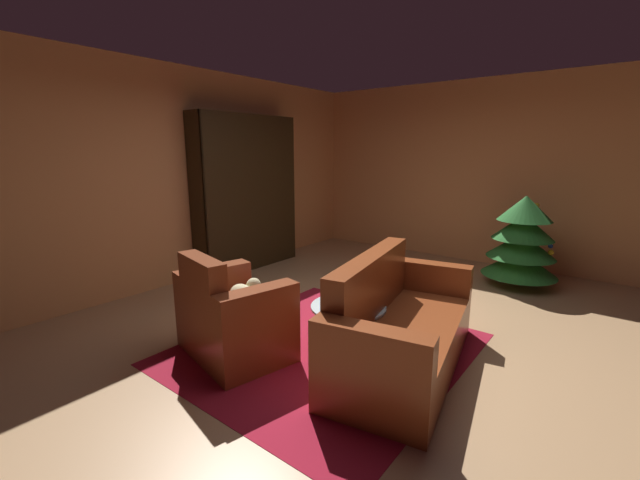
# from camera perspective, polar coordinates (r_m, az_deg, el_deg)

# --- Properties ---
(ground_plane) EXTENTS (8.01, 8.01, 0.00)m
(ground_plane) POSITION_cam_1_polar(r_m,az_deg,el_deg) (4.10, 4.84, -12.56)
(ground_plane) COLOR #A98058
(wall_back) EXTENTS (5.49, 0.06, 2.79)m
(wall_back) POSITION_cam_1_polar(r_m,az_deg,el_deg) (6.81, 20.96, 8.87)
(wall_back) COLOR tan
(wall_back) RESTS_ON ground
(wall_left) EXTENTS (0.06, 6.79, 2.79)m
(wall_left) POSITION_cam_1_polar(r_m,az_deg,el_deg) (5.67, -18.76, 8.45)
(wall_left) COLOR tan
(wall_left) RESTS_ON ground
(area_rug) EXTENTS (2.22, 2.43, 0.01)m
(area_rug) POSITION_cam_1_polar(r_m,az_deg,el_deg) (3.74, 0.83, -15.09)
(area_rug) COLOR maroon
(area_rug) RESTS_ON ground
(bookshelf_unit) EXTENTS (0.34, 1.74, 2.24)m
(bookshelf_unit) POSITION_cam_1_polar(r_m,az_deg,el_deg) (6.14, -9.39, 6.30)
(bookshelf_unit) COLOR black
(bookshelf_unit) RESTS_ON ground
(armchair_red) EXTENTS (1.09, 0.89, 0.91)m
(armchair_red) POSITION_cam_1_polar(r_m,az_deg,el_deg) (3.60, -12.30, -10.76)
(armchair_red) COLOR brown
(armchair_red) RESTS_ON ground
(couch_red) EXTENTS (1.12, 1.94, 0.91)m
(couch_red) POSITION_cam_1_polar(r_m,az_deg,el_deg) (3.44, 11.04, -12.27)
(couch_red) COLOR brown
(couch_red) RESTS_ON ground
(coffee_table) EXTENTS (0.66, 0.66, 0.41)m
(coffee_table) POSITION_cam_1_polar(r_m,az_deg,el_deg) (3.59, 4.04, -9.84)
(coffee_table) COLOR black
(coffee_table) RESTS_ON ground
(book_stack_on_table) EXTENTS (0.22, 0.17, 0.14)m
(book_stack_on_table) POSITION_cam_1_polar(r_m,az_deg,el_deg) (3.47, 4.29, -8.73)
(book_stack_on_table) COLOR gold
(book_stack_on_table) RESTS_ON coffee_table
(bottle_on_table) EXTENTS (0.07, 0.07, 0.25)m
(bottle_on_table) POSITION_cam_1_polar(r_m,az_deg,el_deg) (3.65, 1.96, -7.06)
(bottle_on_table) COLOR #1B581C
(bottle_on_table) RESTS_ON coffee_table
(decorated_tree) EXTENTS (0.93, 0.93, 1.18)m
(decorated_tree) POSITION_cam_1_polar(r_m,az_deg,el_deg) (5.81, 26.63, -0.13)
(decorated_tree) COLOR brown
(decorated_tree) RESTS_ON ground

